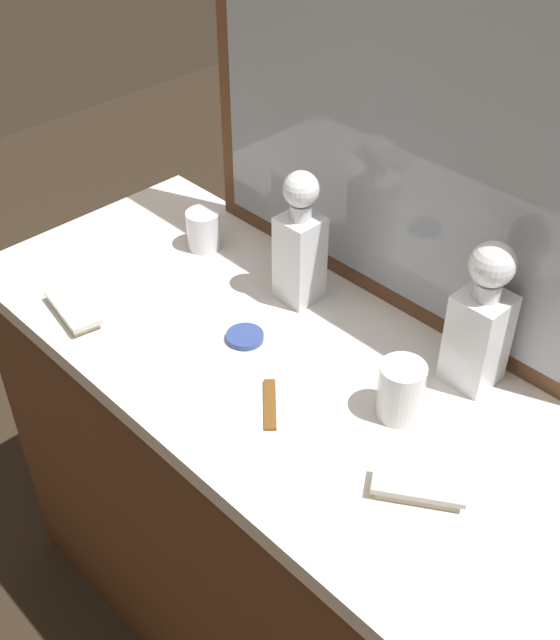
% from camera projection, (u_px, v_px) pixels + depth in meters
% --- Properties ---
extents(ground_plane, '(6.00, 6.00, 0.00)m').
position_uv_depth(ground_plane, '(280.00, 626.00, 2.01)').
color(ground_plane, '#2D2319').
extents(dresser, '(1.31, 0.57, 0.91)m').
position_uv_depth(dresser, '(280.00, 512.00, 1.72)').
color(dresser, brown).
rests_on(dresser, ground_plane).
extents(dresser_mirror, '(0.89, 0.03, 0.71)m').
position_uv_depth(dresser_mirror, '(393.00, 127.00, 1.36)').
color(dresser_mirror, brown).
rests_on(dresser_mirror, dresser).
extents(crystal_decanter_left, '(0.08, 0.08, 0.28)m').
position_uv_depth(crystal_decanter_left, '(480.00, 328.00, 1.32)').
color(crystal_decanter_left, white).
rests_on(crystal_decanter_left, dresser).
extents(crystal_decanter_front, '(0.08, 0.08, 0.27)m').
position_uv_depth(crystal_decanter_front, '(300.00, 250.00, 1.50)').
color(crystal_decanter_front, white).
rests_on(crystal_decanter_front, dresser).
extents(crystal_tumbler_right, '(0.07, 0.07, 0.08)m').
position_uv_depth(crystal_tumbler_right, '(204.00, 232.00, 1.69)').
color(crystal_tumbler_right, white).
rests_on(crystal_tumbler_right, dresser).
extents(crystal_tumbler_far_right, '(0.08, 0.08, 0.10)m').
position_uv_depth(crystal_tumbler_far_right, '(401.00, 392.00, 1.29)').
color(crystal_tumbler_far_right, white).
rests_on(crystal_tumbler_far_right, dresser).
extents(silver_brush_rear, '(0.15, 0.08, 0.02)m').
position_uv_depth(silver_brush_rear, '(73.00, 310.00, 1.52)').
color(silver_brush_rear, '#B7A88C').
rests_on(silver_brush_rear, dresser).
extents(silver_brush_right, '(0.14, 0.12, 0.02)m').
position_uv_depth(silver_brush_right, '(418.00, 488.00, 1.18)').
color(silver_brush_right, '#B7A88C').
rests_on(silver_brush_right, dresser).
extents(porcelain_dish, '(0.07, 0.07, 0.01)m').
position_uv_depth(porcelain_dish, '(245.00, 337.00, 1.46)').
color(porcelain_dish, '#33478C').
rests_on(porcelain_dish, dresser).
extents(tortoiseshell_comb, '(0.10, 0.09, 0.01)m').
position_uv_depth(tortoiseshell_comb, '(270.00, 404.00, 1.33)').
color(tortoiseshell_comb, brown).
rests_on(tortoiseshell_comb, dresser).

